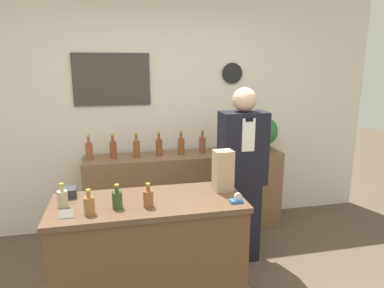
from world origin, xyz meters
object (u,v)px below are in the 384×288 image
shopkeeper (242,177)px  tape_dispenser (237,200)px  paper_bag (223,171)px  potted_plant (263,132)px

shopkeeper → tape_dispenser: size_ratio=18.71×
paper_bag → tape_dispenser: size_ratio=3.57×
shopkeeper → potted_plant: size_ratio=4.23×
potted_plant → shopkeeper: bearing=-126.7°
shopkeeper → potted_plant: 0.89m
shopkeeper → paper_bag: (-0.35, -0.49, 0.24)m
shopkeeper → tape_dispenser: (-0.32, -0.76, 0.10)m
tape_dispenser → potted_plant: bearing=59.9°
shopkeeper → potted_plant: bearing=53.3°
paper_bag → tape_dispenser: 0.30m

